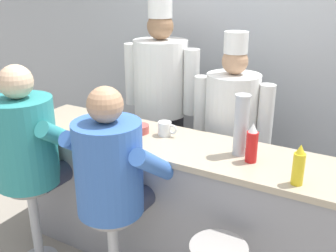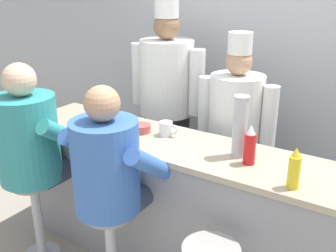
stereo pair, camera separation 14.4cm
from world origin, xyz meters
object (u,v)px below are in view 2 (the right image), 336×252
(ketchup_bottle_red, at_px, (250,146))
(cook_in_whites_near, at_px, (167,95))
(cup_stack_steel, at_px, (240,127))
(breakfast_plate, at_px, (93,129))
(cook_in_whites_far, at_px, (235,129))
(cereal_bowl, at_px, (141,128))
(coffee_mug_white, at_px, (166,129))
(diner_seated_teal, at_px, (32,142))
(diner_seated_blue, at_px, (110,170))
(mustard_bottle_yellow, at_px, (294,169))

(ketchup_bottle_red, distance_m, cook_in_whites_near, 1.34)
(cup_stack_steel, height_order, cook_in_whites_near, cook_in_whites_near)
(breakfast_plate, height_order, cup_stack_steel, cup_stack_steel)
(cook_in_whites_near, distance_m, cook_in_whites_far, 0.75)
(cereal_bowl, bearing_deg, coffee_mug_white, 13.77)
(ketchup_bottle_red, height_order, breakfast_plate, ketchup_bottle_red)
(diner_seated_teal, height_order, diner_seated_blue, diner_seated_teal)
(cook_in_whites_near, bearing_deg, mustard_bottle_yellow, -33.42)
(cereal_bowl, height_order, diner_seated_blue, diner_seated_blue)
(cook_in_whites_far, bearing_deg, mustard_bottle_yellow, -49.43)
(ketchup_bottle_red, height_order, cereal_bowl, ketchup_bottle_red)
(ketchup_bottle_red, height_order, diner_seated_teal, diner_seated_teal)
(ketchup_bottle_red, bearing_deg, diner_seated_teal, -163.02)
(cereal_bowl, relative_size, cook_in_whites_near, 0.07)
(cup_stack_steel, height_order, cook_in_whites_far, cook_in_whites_far)
(diner_seated_blue, relative_size, cook_in_whites_near, 0.77)
(mustard_bottle_yellow, relative_size, breakfast_plate, 0.90)
(ketchup_bottle_red, xyz_separation_m, diner_seated_teal, (-1.43, -0.44, -0.15))
(mustard_bottle_yellow, distance_m, diner_seated_teal, 1.77)
(mustard_bottle_yellow, height_order, diner_seated_blue, diner_seated_blue)
(cook_in_whites_near, height_order, cook_in_whites_far, cook_in_whites_near)
(mustard_bottle_yellow, relative_size, coffee_mug_white, 1.56)
(cereal_bowl, height_order, cook_in_whites_far, cook_in_whites_far)
(mustard_bottle_yellow, bearing_deg, cook_in_whites_near, 146.58)
(coffee_mug_white, relative_size, cook_in_whites_near, 0.08)
(breakfast_plate, height_order, diner_seated_teal, diner_seated_teal)
(cook_in_whites_near, relative_size, cook_in_whites_far, 1.14)
(cereal_bowl, xyz_separation_m, coffee_mug_white, (0.19, 0.05, 0.02))
(diner_seated_teal, relative_size, cook_in_whites_far, 0.91)
(cereal_bowl, relative_size, diner_seated_teal, 0.09)
(diner_seated_blue, bearing_deg, coffee_mug_white, 84.96)
(cook_in_whites_near, bearing_deg, breakfast_plate, -94.25)
(mustard_bottle_yellow, relative_size, diner_seated_teal, 0.15)
(ketchup_bottle_red, relative_size, cook_in_whites_near, 0.13)
(ketchup_bottle_red, relative_size, cook_in_whites_far, 0.15)
(ketchup_bottle_red, distance_m, diner_seated_blue, 0.85)
(diner_seated_blue, bearing_deg, cup_stack_steel, 39.54)
(ketchup_bottle_red, relative_size, mustard_bottle_yellow, 1.07)
(diner_seated_teal, bearing_deg, cook_in_whites_near, 74.59)
(cook_in_whites_near, xyz_separation_m, cook_in_whites_far, (0.73, -0.13, -0.13))
(cereal_bowl, height_order, diner_seated_teal, diner_seated_teal)
(coffee_mug_white, bearing_deg, breakfast_plate, -156.58)
(mustard_bottle_yellow, height_order, cook_in_whites_far, cook_in_whites_far)
(cup_stack_steel, distance_m, diner_seated_blue, 0.84)
(cup_stack_steel, distance_m, cook_in_whites_near, 1.23)
(mustard_bottle_yellow, height_order, cereal_bowl, mustard_bottle_yellow)
(coffee_mug_white, xyz_separation_m, diner_seated_teal, (-0.77, -0.55, -0.09))
(mustard_bottle_yellow, bearing_deg, cup_stack_steel, 151.71)
(cereal_bowl, distance_m, cup_stack_steel, 0.77)
(cup_stack_steel, xyz_separation_m, diner_seated_blue, (-0.61, -0.51, -0.25))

